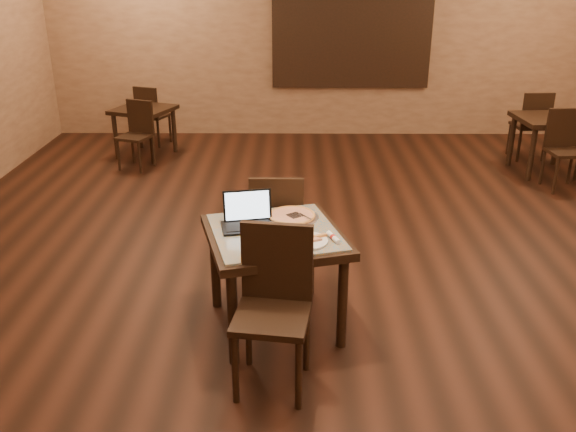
{
  "coord_description": "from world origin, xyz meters",
  "views": [
    {
      "loc": [
        -0.36,
        -4.31,
        2.51
      ],
      "look_at": [
        -0.39,
        -0.37,
        0.85
      ],
      "focal_mm": 38.0,
      "sensor_mm": 36.0,
      "label": 1
    }
  ],
  "objects_px": {
    "chair_main_far": "(277,224)",
    "pizza_pan": "(292,217)",
    "chair_main_near": "(274,298)",
    "other_table_b": "(144,116)",
    "other_table_a_chair_far": "(532,122)",
    "other_table_b_chair_far": "(150,112)",
    "other_table_a": "(548,127)",
    "laptop": "(247,217)",
    "tiled_table": "(275,244)",
    "other_table_b_chair_near": "(137,130)",
    "other_table_a_chair_near": "(564,144)"
  },
  "relations": [
    {
      "from": "chair_main_far",
      "to": "pizza_pan",
      "type": "xyz_separation_m",
      "value": [
        0.12,
        -0.37,
        0.22
      ]
    },
    {
      "from": "chair_main_near",
      "to": "other_table_b",
      "type": "relative_size",
      "value": 1.14
    },
    {
      "from": "other_table_a_chair_far",
      "to": "other_table_b_chair_far",
      "type": "xyz_separation_m",
      "value": [
        -5.25,
        0.66,
        -0.04
      ]
    },
    {
      "from": "chair_main_near",
      "to": "other_table_a",
      "type": "bearing_deg",
      "value": 59.95
    },
    {
      "from": "other_table_a_chair_far",
      "to": "other_table_a",
      "type": "bearing_deg",
      "value": 85.4
    },
    {
      "from": "laptop",
      "to": "other_table_b_chair_far",
      "type": "bearing_deg",
      "value": 98.93
    },
    {
      "from": "pizza_pan",
      "to": "tiled_table",
      "type": "bearing_deg",
      "value": -116.57
    },
    {
      "from": "other_table_b",
      "to": "tiled_table",
      "type": "bearing_deg",
      "value": -45.44
    },
    {
      "from": "chair_main_near",
      "to": "other_table_b_chair_near",
      "type": "relative_size",
      "value": 1.2
    },
    {
      "from": "other_table_a_chair_near",
      "to": "other_table_a_chair_far",
      "type": "bearing_deg",
      "value": 85.4
    },
    {
      "from": "other_table_a_chair_far",
      "to": "other_table_b_chair_near",
      "type": "height_order",
      "value": "other_table_a_chair_far"
    },
    {
      "from": "tiled_table",
      "to": "other_table_b_chair_near",
      "type": "relative_size",
      "value": 1.31
    },
    {
      "from": "other_table_a_chair_far",
      "to": "other_table_b",
      "type": "height_order",
      "value": "other_table_a_chair_far"
    },
    {
      "from": "chair_main_far",
      "to": "tiled_table",
      "type": "bearing_deg",
      "value": 90.67
    },
    {
      "from": "other_table_b_chair_far",
      "to": "tiled_table",
      "type": "bearing_deg",
      "value": 132.52
    },
    {
      "from": "tiled_table",
      "to": "other_table_b",
      "type": "bearing_deg",
      "value": 98.64
    },
    {
      "from": "other_table_a",
      "to": "tiled_table",
      "type": "bearing_deg",
      "value": -136.76
    },
    {
      "from": "other_table_a",
      "to": "other_table_b_chair_near",
      "type": "xyz_separation_m",
      "value": [
        -5.19,
        0.18,
        -0.11
      ]
    },
    {
      "from": "chair_main_far",
      "to": "other_table_a",
      "type": "relative_size",
      "value": 1.2
    },
    {
      "from": "laptop",
      "to": "other_table_b_chair_far",
      "type": "xyz_separation_m",
      "value": [
        -1.73,
        4.67,
        -0.34
      ]
    },
    {
      "from": "other_table_b_chair_far",
      "to": "other_table_b",
      "type": "bearing_deg",
      "value": 113.45
    },
    {
      "from": "chair_main_near",
      "to": "laptop",
      "type": "distance_m",
      "value": 0.78
    },
    {
      "from": "other_table_b_chair_far",
      "to": "pizza_pan",
      "type": "bearing_deg",
      "value": 134.84
    },
    {
      "from": "other_table_b_chair_far",
      "to": "laptop",
      "type": "bearing_deg",
      "value": 130.85
    },
    {
      "from": "other_table_a_chair_near",
      "to": "other_table_b_chair_near",
      "type": "relative_size",
      "value": 1.07
    },
    {
      "from": "tiled_table",
      "to": "chair_main_far",
      "type": "bearing_deg",
      "value": 74.63
    },
    {
      "from": "other_table_b_chair_far",
      "to": "other_table_b_chair_near",
      "type": "bearing_deg",
      "value": 113.45
    },
    {
      "from": "tiled_table",
      "to": "other_table_a_chair_near",
      "type": "distance_m",
      "value": 4.49
    },
    {
      "from": "chair_main_far",
      "to": "other_table_b_chair_near",
      "type": "relative_size",
      "value": 1.13
    },
    {
      "from": "pizza_pan",
      "to": "other_table_b",
      "type": "xyz_separation_m",
      "value": [
        -2.03,
        4.03,
        -0.21
      ]
    },
    {
      "from": "other_table_a_chair_near",
      "to": "other_table_a_chair_far",
      "type": "xyz_separation_m",
      "value": [
        0.01,
        1.08,
        0.0
      ]
    },
    {
      "from": "tiled_table",
      "to": "other_table_b_chair_far",
      "type": "bearing_deg",
      "value": 96.61
    },
    {
      "from": "other_table_a_chair_far",
      "to": "laptop",
      "type": "bearing_deg",
      "value": 44.78
    },
    {
      "from": "other_table_a",
      "to": "other_table_b_chair_near",
      "type": "relative_size",
      "value": 0.95
    },
    {
      "from": "pizza_pan",
      "to": "other_table_a_chair_far",
      "type": "distance_m",
      "value": 5.03
    },
    {
      "from": "chair_main_far",
      "to": "other_table_a_chair_near",
      "type": "xyz_separation_m",
      "value": [
        3.3,
        2.42,
        -0.03
      ]
    },
    {
      "from": "tiled_table",
      "to": "other_table_b_chair_near",
      "type": "distance_m",
      "value": 4.21
    },
    {
      "from": "other_table_a",
      "to": "other_table_b",
      "type": "distance_m",
      "value": 5.26
    },
    {
      "from": "other_table_a",
      "to": "other_table_a_chair_near",
      "type": "xyz_separation_m",
      "value": [
        -0.01,
        -0.54,
        -0.07
      ]
    },
    {
      "from": "pizza_pan",
      "to": "other_table_a",
      "type": "xyz_separation_m",
      "value": [
        3.19,
        3.34,
        -0.17
      ]
    },
    {
      "from": "tiled_table",
      "to": "other_table_a_chair_near",
      "type": "height_order",
      "value": "other_table_a_chair_near"
    },
    {
      "from": "other_table_a_chair_far",
      "to": "other_table_b_chair_far",
      "type": "height_order",
      "value": "other_table_a_chair_far"
    },
    {
      "from": "laptop",
      "to": "other_table_a",
      "type": "xyz_separation_m",
      "value": [
        3.51,
        3.47,
        -0.23
      ]
    },
    {
      "from": "chair_main_far",
      "to": "other_table_b_chair_far",
      "type": "distance_m",
      "value": 4.59
    },
    {
      "from": "other_table_a_chair_near",
      "to": "chair_main_far",
      "type": "bearing_deg",
      "value": -147.74
    },
    {
      "from": "chair_main_far",
      "to": "laptop",
      "type": "height_order",
      "value": "laptop"
    },
    {
      "from": "pizza_pan",
      "to": "other_table_a_chair_far",
      "type": "bearing_deg",
      "value": 50.52
    },
    {
      "from": "chair_main_near",
      "to": "other_table_b_chair_near",
      "type": "xyz_separation_m",
      "value": [
        -1.89,
        4.37,
        -0.1
      ]
    },
    {
      "from": "other_table_a",
      "to": "other_table_a_chair_far",
      "type": "distance_m",
      "value": 0.54
    },
    {
      "from": "other_table_a_chair_far",
      "to": "other_table_b_chair_near",
      "type": "relative_size",
      "value": 1.07
    }
  ]
}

